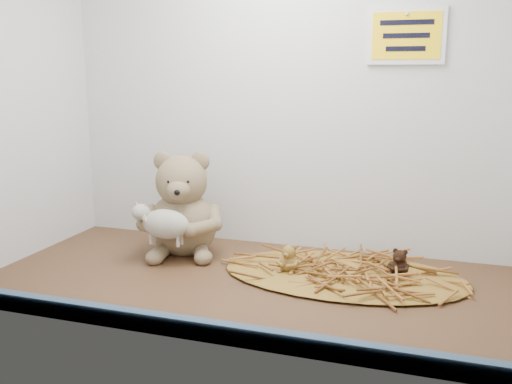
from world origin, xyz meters
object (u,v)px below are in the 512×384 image
(main_teddy, at_px, (182,203))
(mini_teddy_brown, at_px, (400,261))
(mini_teddy_tan, at_px, (289,257))
(toy_lamb, at_px, (166,224))

(main_teddy, bearing_deg, mini_teddy_brown, -20.32)
(mini_teddy_tan, bearing_deg, main_teddy, 176.70)
(toy_lamb, relative_size, mini_teddy_brown, 2.51)
(main_teddy, distance_m, toy_lamb, 0.10)
(main_teddy, xyz_separation_m, mini_teddy_tan, (0.31, -0.07, -0.09))
(main_teddy, relative_size, toy_lamb, 1.70)
(main_teddy, xyz_separation_m, toy_lamb, (-0.00, -0.10, -0.03))
(main_teddy, height_order, mini_teddy_brown, main_teddy)
(mini_teddy_brown, bearing_deg, mini_teddy_tan, -155.36)
(toy_lamb, bearing_deg, mini_teddy_brown, 7.62)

